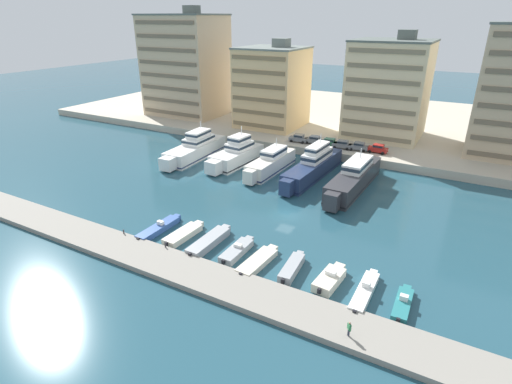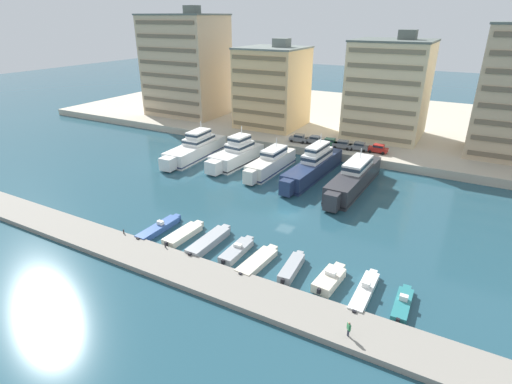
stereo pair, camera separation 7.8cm
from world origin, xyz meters
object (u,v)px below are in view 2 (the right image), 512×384
(car_grey_left, at_px, (315,140))
(pedestrian_near_edge, at_px, (349,328))
(yacht_white_far_left, at_px, (196,148))
(motorboat_cream_center, at_px, (258,261))
(motorboat_cream_mid_right, at_px, (330,279))
(motorboat_teal_far_right, at_px, (403,304))
(yacht_white_left, at_px, (236,154))
(motorboat_white_right, at_px, (364,292))
(yacht_ivory_mid_left, at_px, (271,163))
(car_grey_center_left, at_px, (343,144))
(car_green_mid_left, at_px, (329,142))
(car_grey_center, at_px, (359,146))
(motorboat_blue_far_left, at_px, (159,228))
(car_red_center_right, at_px, (378,148))
(car_grey_far_left, at_px, (299,138))
(motorboat_cream_left, at_px, (184,234))
(motorboat_grey_center_right, at_px, (292,268))
(yacht_navy_center_left, at_px, (314,166))
(motorboat_grey_center_left, at_px, (237,250))
(motorboat_grey_mid_left, at_px, (209,241))
(yacht_charcoal_center, at_px, (354,178))

(car_grey_left, distance_m, pedestrian_near_edge, 57.67)
(yacht_white_far_left, height_order, motorboat_cream_center, yacht_white_far_left)
(motorboat_cream_mid_right, xyz_separation_m, motorboat_teal_far_right, (8.02, -0.19, -0.17))
(yacht_white_left, relative_size, motorboat_white_right, 1.95)
(yacht_ivory_mid_left, relative_size, car_grey_center_left, 4.05)
(car_green_mid_left, height_order, car_grey_center, same)
(motorboat_blue_far_left, xyz_separation_m, car_red_center_right, (19.70, 45.25, 2.23))
(car_red_center_right, bearing_deg, car_grey_far_left, -177.21)
(yacht_white_far_left, distance_m, car_grey_center_left, 31.54)
(motorboat_cream_left, relative_size, motorboat_grey_center_right, 1.11)
(yacht_white_left, height_order, pedestrian_near_edge, yacht_white_left)
(yacht_white_far_left, relative_size, car_grey_far_left, 4.80)
(yacht_navy_center_left, height_order, pedestrian_near_edge, yacht_navy_center_left)
(yacht_white_left, xyz_separation_m, yacht_navy_center_left, (16.41, 0.89, 0.13))
(motorboat_grey_center_left, bearing_deg, motorboat_grey_mid_left, 179.72)
(motorboat_grey_center_right, distance_m, car_green_mid_left, 46.03)
(motorboat_grey_center_right, xyz_separation_m, motorboat_cream_mid_right, (4.68, 0.03, 0.01))
(motorboat_blue_far_left, relative_size, motorboat_grey_center_left, 1.22)
(yacht_charcoal_center, bearing_deg, yacht_white_left, 177.53)
(yacht_white_far_left, relative_size, yacht_navy_center_left, 0.91)
(car_red_center_right, bearing_deg, motorboat_blue_far_left, -113.53)
(motorboat_white_right, bearing_deg, motorboat_grey_mid_left, 178.72)
(motorboat_blue_far_left, height_order, motorboat_grey_center_right, motorboat_blue_far_left)
(motorboat_grey_mid_left, xyz_separation_m, motorboat_teal_far_right, (24.80, -0.43, -0.14))
(motorboat_grey_center_left, xyz_separation_m, car_grey_left, (-6.96, 44.57, 2.21))
(motorboat_cream_center, bearing_deg, yacht_white_far_left, 136.87)
(yacht_ivory_mid_left, distance_m, car_grey_center_left, 18.35)
(car_grey_left, bearing_deg, yacht_navy_center_left, -69.32)
(yacht_white_far_left, distance_m, motorboat_grey_mid_left, 36.69)
(yacht_white_far_left, xyz_separation_m, car_grey_center, (30.69, 16.24, 0.68))
(motorboat_cream_left, height_order, car_grey_center_left, car_grey_center_left)
(motorboat_white_right, relative_size, motorboat_teal_far_right, 1.31)
(yacht_charcoal_center, distance_m, car_grey_left, 21.75)
(motorboat_grey_mid_left, bearing_deg, yacht_white_far_left, 129.49)
(yacht_ivory_mid_left, height_order, motorboat_grey_center_right, yacht_ivory_mid_left)
(pedestrian_near_edge, bearing_deg, motorboat_white_right, 93.24)
(yacht_charcoal_center, bearing_deg, car_red_center_right, 89.83)
(yacht_white_left, height_order, motorboat_grey_mid_left, yacht_white_left)
(car_green_mid_left, bearing_deg, yacht_white_left, -132.84)
(motorboat_blue_far_left, height_order, motorboat_cream_center, motorboat_blue_far_left)
(car_grey_center_left, relative_size, car_grey_center, 1.00)
(motorboat_grey_center_left, height_order, car_grey_center, car_grey_center)
(car_grey_left, bearing_deg, car_grey_center_left, -3.15)
(motorboat_cream_center, relative_size, car_grey_far_left, 1.83)
(motorboat_blue_far_left, distance_m, motorboat_grey_mid_left, 8.42)
(motorboat_cream_center, height_order, car_green_mid_left, car_green_mid_left)
(car_grey_far_left, height_order, car_grey_left, same)
(motorboat_grey_mid_left, distance_m, car_grey_center, 45.19)
(motorboat_cream_left, height_order, motorboat_white_right, motorboat_white_right)
(car_grey_left, bearing_deg, yacht_ivory_mid_left, -99.29)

